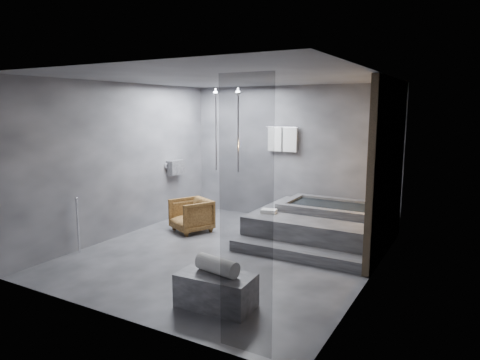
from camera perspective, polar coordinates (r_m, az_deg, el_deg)
The scene contains 7 objects.
room at distance 6.76m, azimuth 2.43°, elevation 4.37°, with size 5.00×5.04×2.82m.
tub_deck at distance 7.88m, azimuth 10.67°, elevation -6.00°, with size 2.20×2.00×0.50m, color #363639.
tub_step at distance 6.87m, azimuth 7.37°, elevation -9.67°, with size 2.20×0.36×0.18m, color #363639.
concrete_bench at distance 5.25m, azimuth -3.21°, elevation -14.48°, with size 0.91×0.50×0.41m, color #38383B.
driftwood_chair at distance 8.27m, azimuth -6.50°, elevation -4.69°, with size 0.67×0.69×0.63m, color #3F270F.
rolled_towel at distance 5.15m, azimuth -3.06°, elevation -11.32°, with size 0.20×0.20×0.55m, color silver.
deck_towel at distance 7.62m, azimuth 3.86°, elevation -4.17°, with size 0.26×0.19×0.07m, color white.
Camera 1 is at (3.46, -5.75, 2.35)m, focal length 32.00 mm.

